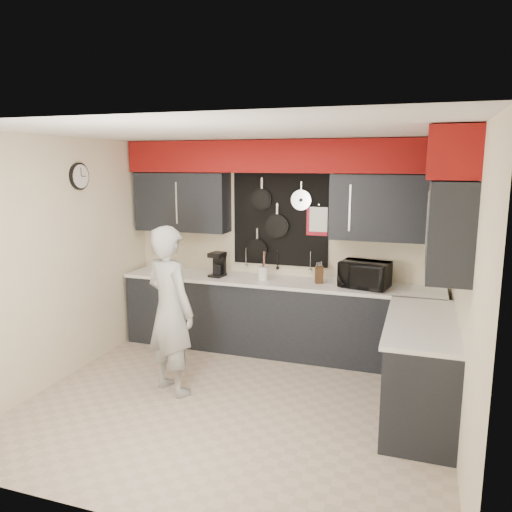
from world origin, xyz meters
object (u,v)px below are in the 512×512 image
(microwave, at_px, (365,275))
(coffee_maker, at_px, (218,264))
(knife_block, at_px, (319,275))
(person, at_px, (170,310))
(utensil_crock, at_px, (263,273))

(microwave, relative_size, coffee_maker, 1.77)
(knife_block, height_order, coffee_maker, coffee_maker)
(person, bearing_deg, utensil_crock, -87.42)
(knife_block, bearing_deg, utensil_crock, 164.71)
(utensil_crock, distance_m, person, 1.47)
(microwave, bearing_deg, coffee_maker, -168.82)
(utensil_crock, bearing_deg, person, -112.24)
(coffee_maker, distance_m, person, 1.38)
(knife_block, distance_m, utensil_crock, 0.69)
(utensil_crock, height_order, person, person)
(microwave, relative_size, knife_block, 2.67)
(knife_block, relative_size, person, 0.12)
(microwave, distance_m, utensil_crock, 1.22)
(coffee_maker, bearing_deg, person, -80.44)
(microwave, bearing_deg, knife_block, -172.24)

